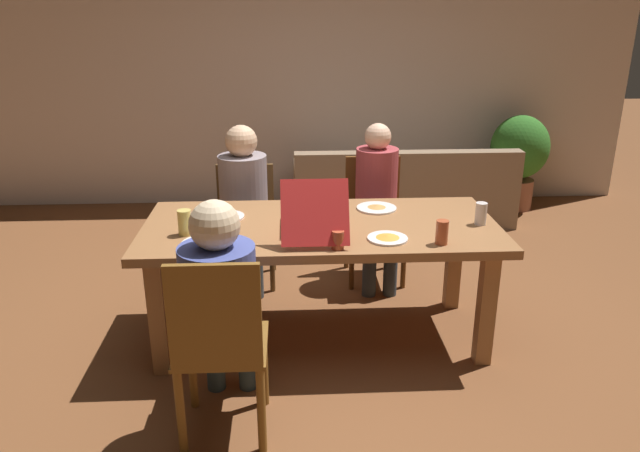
{
  "coord_description": "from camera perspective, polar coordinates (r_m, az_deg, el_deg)",
  "views": [
    {
      "loc": [
        -0.19,
        -3.39,
        1.99
      ],
      "look_at": [
        0.0,
        0.1,
        0.71
      ],
      "focal_mm": 33.96,
      "sensor_mm": 36.0,
      "label": 1
    }
  ],
  "objects": [
    {
      "name": "plate_2",
      "position": [
        3.36,
        -10.84,
        -1.56
      ],
      "size": [
        0.25,
        0.25,
        0.03
      ],
      "color": "white",
      "rests_on": "dining_table"
    },
    {
      "name": "pizza_box_0",
      "position": [
        3.48,
        -0.64,
        0.28
      ],
      "size": [
        0.37,
        0.54,
        0.35
      ],
      "color": "red",
      "rests_on": "dining_table"
    },
    {
      "name": "chair_0",
      "position": [
        2.85,
        -9.46,
        -10.94
      ],
      "size": [
        0.43,
        0.42,
        0.98
      ],
      "color": "brown",
      "rests_on": "ground"
    },
    {
      "name": "person_0",
      "position": [
        2.9,
        -9.35,
        -6.35
      ],
      "size": [
        0.35,
        0.56,
        1.19
      ],
      "color": "#2F4149",
      "rests_on": "ground"
    },
    {
      "name": "drinking_glass_0",
      "position": [
        3.51,
        -12.63,
        0.32
      ],
      "size": [
        0.08,
        0.08,
        0.15
      ],
      "primitive_type": "cylinder",
      "color": "#D9C260",
      "rests_on": "dining_table"
    },
    {
      "name": "ground_plane",
      "position": [
        3.94,
        0.08,
        -10.23
      ],
      "size": [
        20.0,
        20.0,
        0.0
      ],
      "primitive_type": "plane",
      "color": "brown"
    },
    {
      "name": "drinking_glass_1",
      "position": [
        3.71,
        14.92,
        1.14
      ],
      "size": [
        0.07,
        0.07,
        0.13
      ],
      "primitive_type": "cylinder",
      "color": "silver",
      "rests_on": "dining_table"
    },
    {
      "name": "couch",
      "position": [
        5.94,
        7.67,
        3.07
      ],
      "size": [
        2.08,
        0.81,
        0.75
      ],
      "color": "#8A7056",
      "rests_on": "ground"
    },
    {
      "name": "potted_plant",
      "position": [
        6.49,
        18.25,
        6.45
      ],
      "size": [
        0.58,
        0.58,
        0.96
      ],
      "color": "#AA6850",
      "rests_on": "ground"
    },
    {
      "name": "person_2",
      "position": [
        4.4,
        -7.27,
        3.11
      ],
      "size": [
        0.35,
        0.51,
        1.2
      ],
      "color": "#373F43",
      "rests_on": "ground"
    },
    {
      "name": "chair_1",
      "position": [
        4.63,
        5.08,
        1.5
      ],
      "size": [
        0.44,
        0.44,
        0.91
      ],
      "color": "brown",
      "rests_on": "ground"
    },
    {
      "name": "chair_2",
      "position": [
        4.59,
        -7.04,
        1.06
      ],
      "size": [
        0.45,
        0.43,
        0.87
      ],
      "color": "brown",
      "rests_on": "ground"
    },
    {
      "name": "plate_1",
      "position": [
        3.76,
        -8.95,
        0.92
      ],
      "size": [
        0.24,
        0.24,
        0.03
      ],
      "color": "white",
      "rests_on": "dining_table"
    },
    {
      "name": "person_1",
      "position": [
        4.43,
        5.42,
        3.12
      ],
      "size": [
        0.31,
        0.51,
        1.2
      ],
      "color": "#353E46",
      "rests_on": "ground"
    },
    {
      "name": "drinking_glass_2",
      "position": [
        3.23,
        1.71,
        -1.32
      ],
      "size": [
        0.07,
        0.07,
        0.1
      ],
      "primitive_type": "cylinder",
      "color": "#B24A2D",
      "rests_on": "dining_table"
    },
    {
      "name": "drinking_glass_3",
      "position": [
        3.36,
        11.42,
        -0.59
      ],
      "size": [
        0.07,
        0.07,
        0.14
      ],
      "primitive_type": "cylinder",
      "color": "#B3502E",
      "rests_on": "dining_table"
    },
    {
      "name": "back_wall",
      "position": [
        6.34,
        -1.41,
        14.41
      ],
      "size": [
        6.71,
        0.12,
        2.72
      ],
      "primitive_type": "cube",
      "color": "beige",
      "rests_on": "ground"
    },
    {
      "name": "plate_3",
      "position": [
        3.9,
        5.35,
        1.74
      ],
      "size": [
        0.26,
        0.26,
        0.03
      ],
      "color": "white",
      "rests_on": "dining_table"
    },
    {
      "name": "plate_0",
      "position": [
        3.39,
        6.39,
        -1.1
      ],
      "size": [
        0.23,
        0.23,
        0.03
      ],
      "color": "white",
      "rests_on": "dining_table"
    },
    {
      "name": "dining_table",
      "position": [
        3.65,
        0.08,
        -1.21
      ],
      "size": [
        2.12,
        0.97,
        0.76
      ],
      "color": "#946139",
      "rests_on": "ground"
    }
  ]
}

